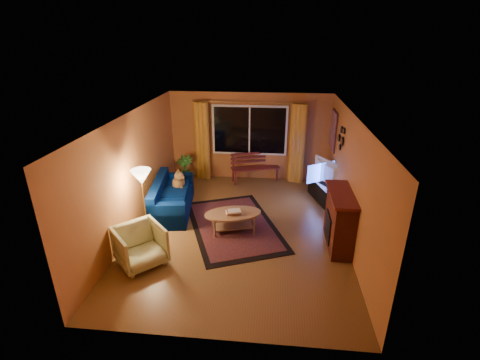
# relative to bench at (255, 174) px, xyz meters

# --- Properties ---
(floor) EXTENTS (4.50, 6.00, 0.02)m
(floor) POSITION_rel_bench_xyz_m (-0.19, -2.75, -0.22)
(floor) COLOR brown
(floor) RESTS_ON ground
(ceiling) EXTENTS (4.50, 6.00, 0.02)m
(ceiling) POSITION_rel_bench_xyz_m (-0.19, -2.75, 2.30)
(ceiling) COLOR white
(ceiling) RESTS_ON ground
(wall_back) EXTENTS (4.50, 0.02, 2.50)m
(wall_back) POSITION_rel_bench_xyz_m (-0.19, 0.26, 1.04)
(wall_back) COLOR #BB7038
(wall_back) RESTS_ON ground
(wall_left) EXTENTS (0.02, 6.00, 2.50)m
(wall_left) POSITION_rel_bench_xyz_m (-2.45, -2.75, 1.04)
(wall_left) COLOR #BB7038
(wall_left) RESTS_ON ground
(wall_right) EXTENTS (0.02, 6.00, 2.50)m
(wall_right) POSITION_rel_bench_xyz_m (2.07, -2.75, 1.04)
(wall_right) COLOR #BB7038
(wall_right) RESTS_ON ground
(window) EXTENTS (2.00, 0.02, 1.30)m
(window) POSITION_rel_bench_xyz_m (-0.19, 0.19, 1.24)
(window) COLOR black
(window) RESTS_ON wall_back
(curtain_rod) EXTENTS (3.20, 0.03, 0.03)m
(curtain_rod) POSITION_rel_bench_xyz_m (-0.19, 0.15, 2.04)
(curtain_rod) COLOR #BF8C3F
(curtain_rod) RESTS_ON wall_back
(curtain_left) EXTENTS (0.36, 0.36, 2.24)m
(curtain_left) POSITION_rel_bench_xyz_m (-1.54, 0.13, 0.91)
(curtain_left) COLOR gold
(curtain_left) RESTS_ON ground
(curtain_right) EXTENTS (0.36, 0.36, 2.24)m
(curtain_right) POSITION_rel_bench_xyz_m (1.16, 0.13, 0.91)
(curtain_right) COLOR gold
(curtain_right) RESTS_ON ground
(bench) EXTENTS (1.42, 0.83, 0.41)m
(bench) POSITION_rel_bench_xyz_m (0.00, 0.00, 0.00)
(bench) COLOR #4E1817
(bench) RESTS_ON ground
(potted_plant) EXTENTS (0.58, 0.58, 0.86)m
(potted_plant) POSITION_rel_bench_xyz_m (-1.94, -0.47, 0.22)
(potted_plant) COLOR #235B1E
(potted_plant) RESTS_ON ground
(sofa) EXTENTS (1.08, 2.02, 0.78)m
(sofa) POSITION_rel_bench_xyz_m (-1.86, -2.04, 0.18)
(sofa) COLOR #011549
(sofa) RESTS_ON ground
(dog) EXTENTS (0.49, 0.56, 0.51)m
(dog) POSITION_rel_bench_xyz_m (-1.81, -1.61, 0.43)
(dog) COLOR olive
(dog) RESTS_ON sofa
(armchair) EXTENTS (1.10, 1.10, 0.82)m
(armchair) POSITION_rel_bench_xyz_m (-1.86, -4.13, 0.21)
(armchair) COLOR beige
(armchair) RESTS_ON ground
(floor_lamp) EXTENTS (0.32, 0.32, 1.52)m
(floor_lamp) POSITION_rel_bench_xyz_m (-2.06, -3.25, 0.56)
(floor_lamp) COLOR #BF8C3F
(floor_lamp) RESTS_ON ground
(rug) EXTENTS (2.67, 3.24, 0.02)m
(rug) POSITION_rel_bench_xyz_m (-0.33, -2.60, -0.20)
(rug) COLOR maroon
(rug) RESTS_ON ground
(coffee_table) EXTENTS (1.50, 1.50, 0.44)m
(coffee_table) POSITION_rel_bench_xyz_m (-0.31, -2.82, 0.02)
(coffee_table) COLOR #957050
(coffee_table) RESTS_ON ground
(tv_console) EXTENTS (0.68, 1.16, 0.46)m
(tv_console) POSITION_rel_bench_xyz_m (1.81, -1.06, 0.02)
(tv_console) COLOR black
(tv_console) RESTS_ON ground
(television) EXTENTS (0.67, 0.96, 0.60)m
(television) POSITION_rel_bench_xyz_m (1.81, -1.06, 0.55)
(television) COLOR black
(television) RESTS_ON tv_console
(fireplace) EXTENTS (0.40, 1.20, 1.10)m
(fireplace) POSITION_rel_bench_xyz_m (1.86, -3.15, 0.34)
(fireplace) COLOR maroon
(fireplace) RESTS_ON ground
(mirror_cluster) EXTENTS (0.06, 0.60, 0.56)m
(mirror_cluster) POSITION_rel_bench_xyz_m (2.02, -1.45, 1.59)
(mirror_cluster) COLOR black
(mirror_cluster) RESTS_ON wall_right
(painting) EXTENTS (0.04, 0.76, 0.96)m
(painting) POSITION_rel_bench_xyz_m (2.03, -0.30, 1.44)
(painting) COLOR #CE5621
(painting) RESTS_ON wall_right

